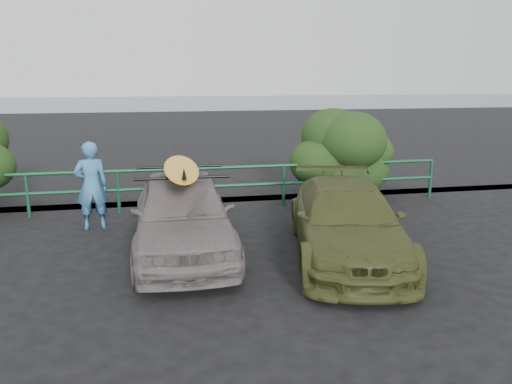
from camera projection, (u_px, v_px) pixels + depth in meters
ground at (166, 300)px, 7.21m from camera, size 80.00×80.00×0.00m
ocean at (158, 101)px, 64.58m from camera, size 200.00×200.00×0.00m
guardrail at (162, 190)px, 11.87m from camera, size 14.00×0.08×1.04m
shrub_right at (353, 155)px, 13.14m from camera, size 3.20×2.40×2.28m
sedan at (182, 214)px, 8.98m from camera, size 1.75×4.34×1.48m
olive_vehicle at (346, 221)px, 8.83m from camera, size 2.74×4.77×1.30m
man at (91, 186)px, 10.41m from camera, size 0.74×0.54×1.86m
roof_rack at (181, 172)px, 8.80m from camera, size 1.60×1.12×0.05m
surfboard at (181, 168)px, 8.79m from camera, size 0.60×2.89×0.09m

